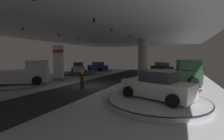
{
  "coord_description": "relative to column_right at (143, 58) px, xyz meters",
  "views": [
    {
      "loc": [
        8.34,
        -12.64,
        2.84
      ],
      "look_at": [
        1.14,
        3.24,
        1.4
      ],
      "focal_mm": 24.15,
      "sensor_mm": 36.0,
      "label": 1
    }
  ],
  "objects": [
    {
      "name": "visitor_walking_near",
      "position": [
        -3.15,
        -10.5,
        -1.84
      ],
      "size": [
        0.32,
        0.32,
        1.59
      ],
      "color": "black",
      "rests_on": "ground"
    },
    {
      "name": "pickup_truck_mid_right",
      "position": [
        4.19,
        -6.55,
        -1.46
      ],
      "size": [
        5.62,
        3.52,
        2.3
      ],
      "color": "#2D5638",
      "rests_on": "display_platform_mid_right"
    },
    {
      "name": "display_platform_deep_right",
      "position": [
        1.95,
        5.41,
        -2.56
      ],
      "size": [
        5.73,
        5.73,
        0.33
      ],
      "color": "#333338",
      "rests_on": "ground"
    },
    {
      "name": "display_platform_near_left",
      "position": [
        -9.48,
        -12.05,
        -2.6
      ],
      "size": [
        5.82,
        5.82,
        0.27
      ],
      "color": "#B7B7BC",
      "rests_on": "ground"
    },
    {
      "name": "column_right",
      "position": [
        0.0,
        0.0,
        0.0
      ],
      "size": [
        1.47,
        1.47,
        5.5
      ],
      "color": "#ADADB2",
      "rests_on": "ground"
    },
    {
      "name": "brand_sign_pylon",
      "position": [
        -8.77,
        -7.5,
        -0.51
      ],
      "size": [
        1.36,
        0.87,
        4.34
      ],
      "color": "slate",
      "rests_on": "ground"
    },
    {
      "name": "display_car_near_right",
      "position": [
        3.62,
        -12.22,
        -1.65
      ],
      "size": [
        4.57,
        3.33,
        1.71
      ],
      "color": "silver",
      "rests_on": "display_platform_near_right"
    },
    {
      "name": "display_car_deep_left",
      "position": [
        -10.38,
        5.01,
        -1.74
      ],
      "size": [
        4.53,
        3.07,
        1.71
      ],
      "color": "navy",
      "rests_on": "display_platform_deep_left"
    },
    {
      "name": "display_car_deep_right",
      "position": [
        1.97,
        5.38,
        -1.65
      ],
      "size": [
        4.06,
        4.38,
        1.71
      ],
      "color": "black",
      "rests_on": "display_platform_deep_right"
    },
    {
      "name": "display_platform_far_left",
      "position": [
        -10.96,
        -0.71,
        -2.56
      ],
      "size": [
        5.61,
        5.61,
        0.35
      ],
      "color": "#333338",
      "rests_on": "ground"
    },
    {
      "name": "display_platform_mid_right",
      "position": [
        3.87,
        -6.62,
        -2.55
      ],
      "size": [
        5.68,
        5.68,
        0.36
      ],
      "color": "#333338",
      "rests_on": "ground"
    },
    {
      "name": "display_platform_deep_left",
      "position": [
        -10.41,
        5.02,
        -2.61
      ],
      "size": [
        6.07,
        6.07,
        0.25
      ],
      "color": "#B7B7BC",
      "rests_on": "ground"
    },
    {
      "name": "pickup_truck_near_left",
      "position": [
        -9.23,
        -11.85,
        -1.55
      ],
      "size": [
        5.48,
        4.89,
        2.3
      ],
      "color": "silver",
      "rests_on": "display_platform_near_left"
    },
    {
      "name": "display_car_far_left",
      "position": [
        -10.98,
        -0.68,
        -1.63
      ],
      "size": [
        4.07,
        4.38,
        1.71
      ],
      "color": "silver",
      "rests_on": "display_platform_far_left"
    },
    {
      "name": "ceiling_with_spotlights",
      "position": [
        -3.48,
        -9.0,
        2.8
      ],
      "size": [
        24.0,
        44.0,
        0.39
      ],
      "color": "silver"
    },
    {
      "name": "display_platform_near_right",
      "position": [
        3.59,
        -12.21,
        -2.56
      ],
      "size": [
        6.03,
        6.03,
        0.34
      ],
      "color": "#B7B7BC",
      "rests_on": "ground"
    },
    {
      "name": "ground",
      "position": [
        -3.48,
        -9.0,
        -2.77
      ],
      "size": [
        24.0,
        44.0,
        0.06
      ],
      "color": "#B2B2B7"
    }
  ]
}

